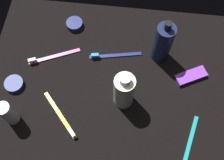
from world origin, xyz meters
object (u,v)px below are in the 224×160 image
(toothbrush_pink, at_px, (51,57))
(toothbrush_teal, at_px, (189,147))
(toothbrush_yellow, at_px, (62,117))
(cream_tin_right, at_px, (75,24))
(toothbrush_navy, at_px, (113,55))
(cream_tin_left, at_px, (14,84))
(snack_bar_purple, at_px, (191,76))
(lotion_bottle, at_px, (163,43))
(deodorant_stick, at_px, (8,113))
(bodywash_bottle, at_px, (124,91))

(toothbrush_pink, height_order, toothbrush_teal, same)
(toothbrush_yellow, bearing_deg, toothbrush_pink, -69.99)
(toothbrush_pink, distance_m, toothbrush_yellow, 0.22)
(toothbrush_yellow, height_order, cream_tin_right, toothbrush_yellow)
(toothbrush_navy, xyz_separation_m, toothbrush_teal, (-0.26, 0.29, 0.00))
(cream_tin_left, height_order, cream_tin_right, cream_tin_right)
(cream_tin_left, bearing_deg, snack_bar_purple, -170.68)
(snack_bar_purple, bearing_deg, toothbrush_pink, -29.67)
(toothbrush_pink, distance_m, snack_bar_purple, 0.48)
(toothbrush_pink, height_order, cream_tin_left, toothbrush_pink)
(toothbrush_teal, height_order, cream_tin_left, toothbrush_teal)
(cream_tin_right, bearing_deg, toothbrush_yellow, 92.94)
(toothbrush_navy, relative_size, toothbrush_pink, 1.05)
(snack_bar_purple, bearing_deg, lotion_bottle, -60.67)
(deodorant_stick, bearing_deg, lotion_bottle, -147.90)
(deodorant_stick, height_order, cream_tin_right, deodorant_stick)
(cream_tin_left, bearing_deg, cream_tin_right, -121.53)
(deodorant_stick, bearing_deg, cream_tin_right, -109.73)
(bodywash_bottle, distance_m, cream_tin_right, 0.34)
(toothbrush_yellow, relative_size, cream_tin_right, 2.42)
(cream_tin_left, relative_size, cream_tin_right, 1.04)
(toothbrush_navy, relative_size, cream_tin_left, 2.92)
(toothbrush_teal, bearing_deg, toothbrush_pink, -28.62)
(toothbrush_navy, relative_size, cream_tin_right, 3.04)
(toothbrush_yellow, xyz_separation_m, toothbrush_teal, (-0.39, 0.05, 0.00))
(deodorant_stick, height_order, toothbrush_navy, deodorant_stick)
(lotion_bottle, xyz_separation_m, cream_tin_left, (0.47, 0.17, -0.07))
(lotion_bottle, height_order, bodywash_bottle, lotion_bottle)
(toothbrush_navy, xyz_separation_m, cream_tin_left, (0.31, 0.14, 0.00))
(bodywash_bottle, bearing_deg, snack_bar_purple, -153.91)
(cream_tin_right, bearing_deg, deodorant_stick, 70.27)
(toothbrush_teal, relative_size, snack_bar_purple, 1.70)
(toothbrush_navy, bearing_deg, snack_bar_purple, 169.20)
(snack_bar_purple, bearing_deg, cream_tin_left, -17.85)
(deodorant_stick, xyz_separation_m, toothbrush_yellow, (-0.15, -0.02, -0.05))
(toothbrush_pink, distance_m, cream_tin_right, 0.15)
(toothbrush_teal, bearing_deg, deodorant_stick, -3.03)
(toothbrush_pink, height_order, toothbrush_yellow, same)
(lotion_bottle, xyz_separation_m, deodorant_stick, (0.44, 0.28, -0.03))
(lotion_bottle, bearing_deg, toothbrush_navy, 7.57)
(bodywash_bottle, xyz_separation_m, snack_bar_purple, (-0.22, -0.11, -0.07))
(toothbrush_teal, bearing_deg, cream_tin_left, -13.91)
(deodorant_stick, relative_size, toothbrush_pink, 0.60)
(toothbrush_pink, bearing_deg, cream_tin_left, 49.37)
(toothbrush_navy, bearing_deg, deodorant_stick, 41.93)
(deodorant_stick, bearing_deg, snack_bar_purple, -159.45)
(snack_bar_purple, bearing_deg, toothbrush_yellow, -2.07)
(toothbrush_teal, height_order, cream_tin_right, toothbrush_teal)
(toothbrush_teal, relative_size, cream_tin_right, 3.01)
(toothbrush_navy, bearing_deg, bodywash_bottle, 107.20)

